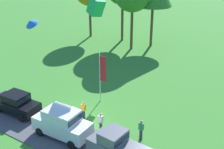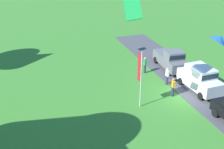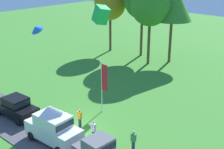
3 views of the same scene
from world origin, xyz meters
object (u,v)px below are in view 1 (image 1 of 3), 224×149
at_px(car_sedan_near_entrance, 16,102).
at_px(kite_delta_topmost, 31,22).
at_px(kite_box_high_right, 96,7).
at_px(flag_banner, 102,72).
at_px(person_beside_suv, 141,130).
at_px(car_suv_far_end, 62,122).
at_px(person_watching_sky, 84,111).
at_px(car_pickup_mid_row, 120,148).
at_px(person_on_lawn, 101,122).

distance_m(car_sedan_near_entrance, kite_delta_topmost, 7.10).
bearing_deg(kite_box_high_right, flag_banner, -42.10).
bearing_deg(person_beside_suv, car_sedan_near_entrance, -166.27).
bearing_deg(car_suv_far_end, kite_delta_topmost, 150.54).
xyz_separation_m(person_watching_sky, person_beside_suv, (5.36, 0.25, 0.00)).
distance_m(car_sedan_near_entrance, car_suv_far_end, 5.74).
xyz_separation_m(car_pickup_mid_row, flag_banner, (-5.88, 6.12, 1.94)).
bearing_deg(person_on_lawn, car_pickup_mid_row, -33.71).
bearing_deg(car_sedan_near_entrance, person_watching_sky, 23.51).
relative_size(person_watching_sky, person_on_lawn, 1.00).
height_order(car_suv_far_end, person_on_lawn, car_suv_far_end).
relative_size(person_watching_sky, flag_banner, 0.36).
bearing_deg(car_sedan_near_entrance, kite_delta_topmost, 103.00).
xyz_separation_m(person_beside_suv, kite_delta_topmost, (-11.68, 0.64, 6.40)).
height_order(car_suv_far_end, person_watching_sky, car_suv_far_end).
height_order(flag_banner, kite_delta_topmost, kite_delta_topmost).
bearing_deg(car_suv_far_end, person_watching_sky, 93.33).
relative_size(car_sedan_near_entrance, car_pickup_mid_row, 0.88).
bearing_deg(car_pickup_mid_row, person_watching_sky, 153.11).
distance_m(car_sedan_near_entrance, flag_banner, 7.96).
height_order(person_watching_sky, person_beside_suv, same).
height_order(car_suv_far_end, flag_banner, flag_banner).
distance_m(car_pickup_mid_row, kite_box_high_right, 12.93).
distance_m(car_sedan_near_entrance, person_watching_sky, 6.07).
xyz_separation_m(flag_banner, kite_box_high_right, (-1.59, 1.44, 5.42)).
relative_size(car_suv_far_end, person_watching_sky, 2.74).
bearing_deg(kite_delta_topmost, car_pickup_mid_row, -17.16).
distance_m(person_on_lawn, flag_banner, 5.32).
distance_m(car_pickup_mid_row, flag_banner, 8.70).
height_order(car_pickup_mid_row, person_watching_sky, car_pickup_mid_row).
relative_size(car_pickup_mid_row, person_on_lawn, 2.99).
height_order(car_pickup_mid_row, kite_box_high_right, kite_box_high_right).
bearing_deg(kite_delta_topmost, person_beside_suv, -3.12).
height_order(car_sedan_near_entrance, person_on_lawn, car_sedan_near_entrance).
distance_m(person_watching_sky, kite_box_high_right, 9.24).
height_order(car_sedan_near_entrance, car_suv_far_end, car_suv_far_end).
distance_m(car_sedan_near_entrance, car_pickup_mid_row, 10.94).
bearing_deg(car_pickup_mid_row, kite_box_high_right, 134.69).
height_order(person_on_lawn, flag_banner, flag_banner).
bearing_deg(flag_banner, person_on_lawn, -55.74).
bearing_deg(flag_banner, car_pickup_mid_row, -46.12).
xyz_separation_m(car_suv_far_end, person_watching_sky, (-0.16, 2.78, -0.42)).
relative_size(person_watching_sky, kite_box_high_right, 1.16).
bearing_deg(car_pickup_mid_row, kite_delta_topmost, 162.84).
bearing_deg(kite_delta_topmost, car_sedan_near_entrance, -77.00).
bearing_deg(kite_box_high_right, car_suv_far_end, -73.44).
xyz_separation_m(car_sedan_near_entrance, kite_delta_topmost, (-0.76, 3.31, 6.23)).
xyz_separation_m(person_beside_suv, person_on_lawn, (-3.13, -0.88, 0.00)).
relative_size(car_pickup_mid_row, person_watching_sky, 2.99).
xyz_separation_m(flag_banner, kite_delta_topmost, (-5.82, -2.50, 4.23)).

